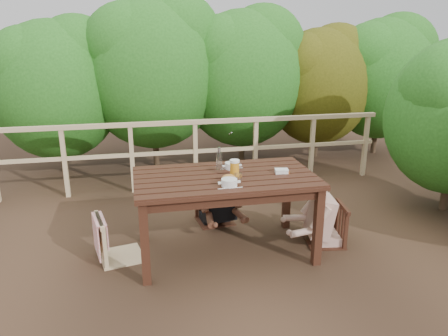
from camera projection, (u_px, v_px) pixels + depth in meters
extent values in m
plane|color=#432C1D|center=(225.00, 251.00, 4.46)|extent=(60.00, 60.00, 0.00)
cube|color=black|center=(225.00, 215.00, 4.34)|extent=(1.78, 1.00, 0.82)
cube|color=tan|center=(119.00, 218.00, 4.23)|extent=(0.51, 0.51, 0.87)
cube|color=black|center=(215.00, 189.00, 5.06)|extent=(0.46, 0.46, 0.83)
cube|color=black|center=(327.00, 207.00, 4.55)|extent=(0.47, 0.47, 0.82)
cube|color=tan|center=(196.00, 154.00, 6.18)|extent=(5.60, 0.10, 1.01)
cylinder|color=white|center=(229.00, 183.00, 3.92)|extent=(0.25, 0.25, 0.08)
cylinder|color=silver|center=(232.00, 166.00, 4.41)|extent=(0.25, 0.25, 0.08)
ellipsoid|color=olive|center=(229.00, 178.00, 4.05)|extent=(0.14, 0.11, 0.08)
cylinder|color=orange|center=(235.00, 169.00, 4.17)|extent=(0.09, 0.09, 0.18)
cylinder|color=silver|center=(219.00, 159.00, 4.36)|extent=(0.06, 0.06, 0.25)
cylinder|color=white|center=(238.00, 177.00, 4.07)|extent=(0.07, 0.07, 0.08)
cube|color=white|center=(281.00, 172.00, 4.28)|extent=(0.15, 0.12, 0.06)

